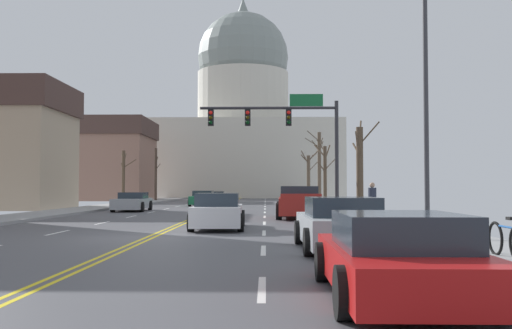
{
  "coord_description": "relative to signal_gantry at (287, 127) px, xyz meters",
  "views": [
    {
      "loc": [
        3.56,
        -17.13,
        1.54
      ],
      "look_at": [
        2.66,
        35.11,
        3.66
      ],
      "focal_mm": 39.46,
      "sensor_mm": 36.0,
      "label": 1
    }
  ],
  "objects": [
    {
      "name": "sedan_oncoming_00",
      "position": [
        -9.88,
        4.48,
        -4.42
      ],
      "size": [
        2.12,
        4.68,
        1.21
      ],
      "color": "#9EA3A8",
      "rests_on": "ground"
    },
    {
      "name": "sedan_near_03",
      "position": [
        0.63,
        -24.04,
        -4.43
      ],
      "size": [
        2.08,
        4.4,
        1.18
      ],
      "color": "#B71414",
      "rests_on": "ground"
    },
    {
      "name": "bare_tree_06",
      "position": [
        3.09,
        24.41,
        -2.3
      ],
      "size": [
        2.04,
        1.95,
        5.18
      ],
      "color": "brown",
      "rests_on": "ground"
    },
    {
      "name": "flank_building_02",
      "position": [
        -21.11,
        34.41,
        -0.15
      ],
      "size": [
        12.48,
        10.22,
        9.54
      ],
      "color": "#8C6656",
      "rests_on": "ground"
    },
    {
      "name": "sedan_near_01",
      "position": [
        -2.99,
        -11.07,
        -4.37
      ],
      "size": [
        2.06,
        4.6,
        1.33
      ],
      "color": "silver",
      "rests_on": "ground"
    },
    {
      "name": "bare_tree_00",
      "position": [
        3.49,
        12.91,
        -2.22
      ],
      "size": [
        1.91,
        2.39,
        5.24
      ],
      "color": "#4C3D2D",
      "rests_on": "ground"
    },
    {
      "name": "pickup_truck_near_00",
      "position": [
        0.49,
        -3.56,
        -4.26
      ],
      "size": [
        2.45,
        5.38,
        1.6
      ],
      "color": "maroon",
      "rests_on": "ground"
    },
    {
      "name": "street_lamp_right",
      "position": [
        3.15,
        -15.7,
        0.19
      ],
      "size": [
        2.31,
        0.24,
        8.59
      ],
      "color": "#333338",
      "rests_on": "ground"
    },
    {
      "name": "bare_tree_04",
      "position": [
        3.22,
        -5.47,
        -2.62
      ],
      "size": [
        1.22,
        2.39,
        4.72
      ],
      "color": "#4C3D2D",
      "rests_on": "ground"
    },
    {
      "name": "bare_tree_05",
      "position": [
        -13.14,
        28.8,
        -1.93
      ],
      "size": [
        0.81,
        2.52,
        5.65
      ],
      "color": "#423328",
      "rests_on": "ground"
    },
    {
      "name": "signal_gantry",
      "position": [
        0.0,
        0.0,
        0.0
      ],
      "size": [
        7.91,
        0.41,
        6.73
      ],
      "color": "#28282D",
      "rests_on": "ground"
    },
    {
      "name": "sedan_oncoming_01",
      "position": [
        -6.47,
        14.94,
        -4.4
      ],
      "size": [
        2.02,
        4.47,
        1.25
      ],
      "color": "#1E7247",
      "rests_on": "ground"
    },
    {
      "name": "sedan_near_02",
      "position": [
        0.65,
        -17.98,
        -4.38
      ],
      "size": [
        2.14,
        4.48,
        1.3
      ],
      "color": "#9EA3A8",
      "rests_on": "ground"
    },
    {
      "name": "pedestrian_00",
      "position": [
        3.24,
        -8.38,
        -3.96
      ],
      "size": [
        0.35,
        0.34,
        1.6
      ],
      "color": "black",
      "rests_on": "ground"
    },
    {
      "name": "ground",
      "position": [
        -4.77,
        -14.82,
        -4.97
      ],
      "size": [
        20.0,
        180.0,
        0.2
      ],
      "color": "#4B4B50"
    },
    {
      "name": "capitol_building",
      "position": [
        -4.77,
        55.69,
        6.11
      ],
      "size": [
        29.3,
        21.13,
        31.45
      ],
      "color": "beige",
      "rests_on": "ground"
    },
    {
      "name": "bare_tree_01",
      "position": [
        -13.67,
        17.06,
        -2.38
      ],
      "size": [
        1.72,
        1.69,
        4.62
      ],
      "color": "#4C3D2D",
      "rests_on": "ground"
    },
    {
      "name": "bare_tree_02",
      "position": [
        3.74,
        19.99,
        -1.45
      ],
      "size": [
        1.84,
        2.62,
        6.55
      ],
      "color": "brown",
      "rests_on": "ground"
    },
    {
      "name": "bicycle_parked",
      "position": [
        3.6,
        -20.59,
        -4.5
      ],
      "size": [
        0.12,
        1.77,
        0.85
      ],
      "color": "black",
      "rests_on": "ground"
    },
    {
      "name": "sedan_oncoming_02",
      "position": [
        -6.42,
        26.51,
        -4.45
      ],
      "size": [
        2.21,
        4.63,
        1.11
      ],
      "color": "#6B6056",
      "rests_on": "ground"
    }
  ]
}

